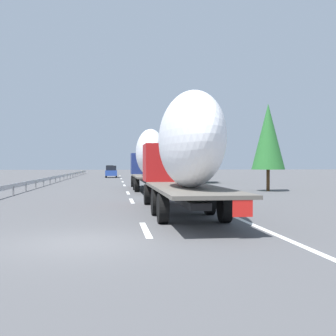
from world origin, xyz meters
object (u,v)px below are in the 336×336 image
Objects in this scene: car_yellow_coupe at (110,169)px; road_sign at (156,164)px; truck_lead at (149,157)px; truck_trailing at (184,150)px; car_blue_sedan at (111,172)px.

road_sign reaches higher than car_yellow_coupe.
truck_lead is 1.05× the size of truck_trailing.
truck_trailing is at bearing -177.43° from car_yellow_coupe.
car_blue_sedan is (51.44, 3.31, -1.67)m from truck_trailing.
truck_trailing is at bearing 175.91° from road_sign.
truck_trailing is 4.09× the size of road_sign.
car_yellow_coupe is 35.16m from car_blue_sedan.
truck_trailing is 43.43m from road_sign.
truck_trailing is 2.70× the size of car_yellow_coupe.
truck_lead reaches higher than road_sign.
truck_lead reaches higher than car_yellow_coupe.
truck_lead reaches higher than truck_trailing.
car_blue_sedan is at bearing -179.07° from car_yellow_coupe.
truck_trailing is (-17.38, -0.00, -0.06)m from truck_lead.
truck_trailing is at bearing -180.00° from truck_lead.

